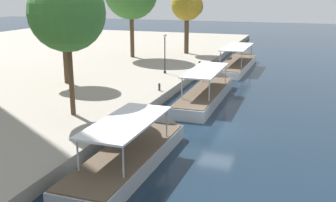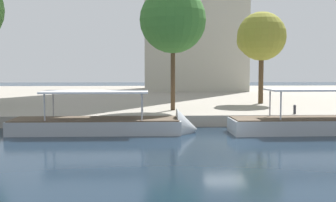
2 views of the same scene
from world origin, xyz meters
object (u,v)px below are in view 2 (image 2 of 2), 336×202
at_px(mooring_bollard_0, 295,109).
at_px(tree_1, 260,37).
at_px(tour_boat_1, 112,128).
at_px(tree_0, 173,21).

xyz_separation_m(mooring_bollard_0, tree_1, (-0.08, 10.29, 6.24)).
bearing_deg(tree_1, tour_boat_1, -134.64).
distance_m(mooring_bollard_0, tree_1, 12.04).
height_order(tour_boat_1, tree_0, tree_0).
height_order(mooring_bollard_0, tree_0, tree_0).
bearing_deg(tree_0, tree_1, 35.90).
xyz_separation_m(tour_boat_1, tree_0, (4.59, 7.27, 7.95)).
bearing_deg(tour_boat_1, tree_1, 45.77).
xyz_separation_m(tour_boat_1, mooring_bollard_0, (13.76, 3.55, 0.89)).
bearing_deg(mooring_bollard_0, tree_1, 90.45).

